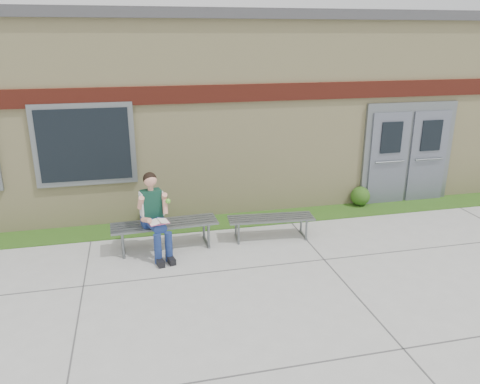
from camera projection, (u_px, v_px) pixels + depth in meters
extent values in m
plane|color=#9E9E99|center=(278.00, 280.00, 7.43)|extent=(80.00, 80.00, 0.00)
cube|color=#2C4F15|center=(241.00, 220.00, 9.83)|extent=(16.00, 0.80, 0.02)
cube|color=beige|center=(211.00, 103.00, 12.34)|extent=(16.00, 6.00, 4.00)
cube|color=#3F3F42|center=(210.00, 18.00, 11.67)|extent=(16.20, 6.20, 0.20)
cube|color=maroon|center=(236.00, 93.00, 9.35)|extent=(16.00, 0.06, 0.35)
cube|color=slate|center=(85.00, 145.00, 8.98)|extent=(1.90, 0.08, 1.60)
cube|color=black|center=(84.00, 145.00, 8.94)|extent=(1.70, 0.04, 1.40)
cube|color=slate|center=(407.00, 153.00, 10.66)|extent=(2.20, 0.08, 2.30)
cube|color=slate|center=(388.00, 159.00, 10.54)|extent=(0.92, 0.06, 2.10)
cube|color=slate|center=(428.00, 157.00, 10.75)|extent=(0.92, 0.06, 2.10)
cube|color=slate|center=(165.00, 224.00, 8.42)|extent=(1.92, 0.62, 0.04)
cube|color=slate|center=(123.00, 241.00, 8.34)|extent=(0.07, 0.53, 0.43)
cube|color=slate|center=(207.00, 233.00, 8.66)|extent=(0.07, 0.53, 0.43)
cube|color=slate|center=(271.00, 218.00, 8.87)|extent=(1.66, 0.58, 0.03)
cube|color=slate|center=(238.00, 232.00, 8.80)|extent=(0.08, 0.45, 0.37)
cube|color=slate|center=(303.00, 226.00, 9.08)|extent=(0.08, 0.45, 0.37)
cube|color=navy|center=(152.00, 221.00, 8.29)|extent=(0.41, 0.33, 0.17)
cube|color=#0E3625|center=(152.00, 203.00, 8.17)|extent=(0.38, 0.28, 0.49)
sphere|color=#E1957B|center=(150.00, 180.00, 8.02)|extent=(0.27, 0.27, 0.22)
sphere|color=black|center=(150.00, 179.00, 8.03)|extent=(0.28, 0.28, 0.23)
cylinder|color=navy|center=(151.00, 226.00, 8.01)|extent=(0.26, 0.47, 0.16)
cylinder|color=navy|center=(162.00, 224.00, 8.09)|extent=(0.26, 0.47, 0.16)
cylinder|color=navy|center=(158.00, 249.00, 7.90)|extent=(0.13, 0.13, 0.53)
cylinder|color=navy|center=(169.00, 247.00, 7.98)|extent=(0.13, 0.13, 0.53)
cube|color=black|center=(160.00, 262.00, 7.91)|extent=(0.17, 0.29, 0.11)
cube|color=black|center=(171.00, 260.00, 7.99)|extent=(0.17, 0.29, 0.11)
cylinder|color=#E1957B|center=(141.00, 203.00, 8.01)|extent=(0.15, 0.25, 0.28)
cylinder|color=#E1957B|center=(164.00, 199.00, 8.18)|extent=(0.15, 0.25, 0.28)
cube|color=white|center=(159.00, 222.00, 7.90)|extent=(0.37, 0.30, 0.02)
cube|color=#BF4773|center=(159.00, 222.00, 7.91)|extent=(0.38, 0.31, 0.01)
sphere|color=#66C434|center=(168.00, 201.00, 8.06)|extent=(0.09, 0.09, 0.09)
sphere|color=#2C4F15|center=(150.00, 214.00, 9.59)|extent=(0.40, 0.40, 0.40)
sphere|color=#2C4F15|center=(360.00, 196.00, 10.60)|extent=(0.43, 0.43, 0.43)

